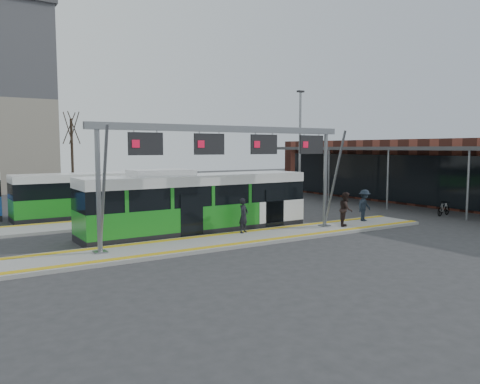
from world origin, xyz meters
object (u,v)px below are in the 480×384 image
object	(u,v)px
passenger_a	(244,216)
hero_bus	(197,203)
gantry	(232,149)
passenger_c	(364,205)
passenger_b	(346,209)

from	to	relation	value
passenger_a	hero_bus	bearing A→B (deg)	99.71
gantry	passenger_a	size ratio (longest dim) A/B	7.60
hero_bus	gantry	bearing A→B (deg)	-81.50
hero_bus	passenger_c	distance (m)	9.78
passenger_a	passenger_c	world-z (taller)	passenger_c
gantry	hero_bus	world-z (taller)	gantry
passenger_a	gantry	bearing A→B (deg)	-175.80
passenger_b	passenger_c	distance (m)	2.28
gantry	passenger_c	distance (m)	9.56
passenger_c	passenger_b	bearing A→B (deg)	-176.70
gantry	passenger_a	distance (m)	3.55
hero_bus	passenger_b	world-z (taller)	hero_bus
gantry	passenger_a	bearing A→B (deg)	32.66
passenger_a	passenger_b	world-z (taller)	passenger_b
passenger_a	passenger_c	distance (m)	7.91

